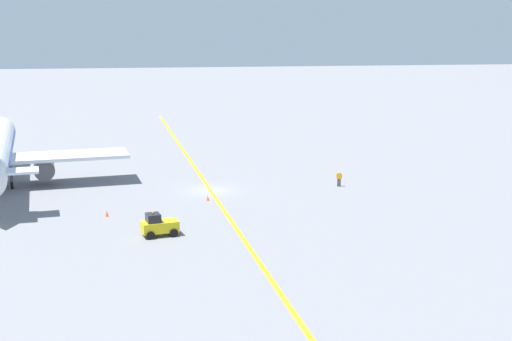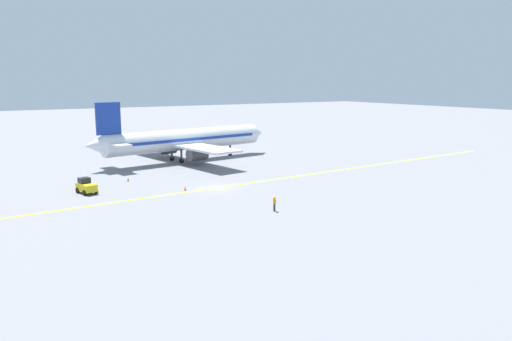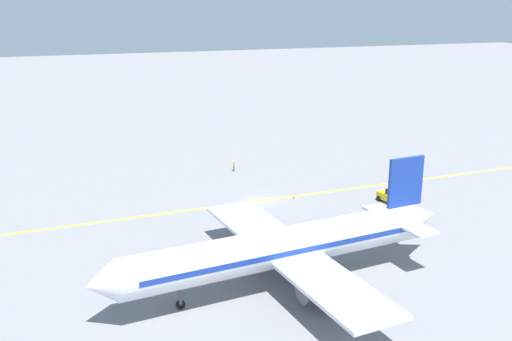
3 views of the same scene
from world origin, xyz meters
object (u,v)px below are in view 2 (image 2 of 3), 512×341
object	(u,v)px
traffic_cone_mid_apron	(185,188)
airplane_at_gate	(184,140)
ground_crew_worker	(274,203)
baggage_tug_white	(86,186)
traffic_cone_near_nose	(128,180)

from	to	relation	value
traffic_cone_mid_apron	airplane_at_gate	bearing A→B (deg)	156.72
ground_crew_worker	traffic_cone_mid_apron	xyz separation A→B (m)	(-14.54, -4.07, -0.63)
ground_crew_worker	traffic_cone_mid_apron	world-z (taller)	ground_crew_worker
baggage_tug_white	ground_crew_worker	bearing A→B (deg)	37.98
ground_crew_worker	traffic_cone_near_nose	xyz separation A→B (m)	(-24.16, -8.51, -0.63)
airplane_at_gate	ground_crew_worker	distance (m)	37.04
traffic_cone_near_nose	baggage_tug_white	bearing A→B (deg)	-55.58
ground_crew_worker	traffic_cone_near_nose	world-z (taller)	ground_crew_worker
airplane_at_gate	baggage_tug_white	bearing A→B (deg)	-50.53
airplane_at_gate	traffic_cone_mid_apron	bearing A→B (deg)	-23.28
airplane_at_gate	traffic_cone_mid_apron	xyz separation A→B (m)	(21.99, -9.46, -3.43)
airplane_at_gate	baggage_tug_white	xyz separation A→B (m)	(16.99, -20.64, -2.81)
traffic_cone_near_nose	traffic_cone_mid_apron	bearing A→B (deg)	24.74
airplane_at_gate	traffic_cone_mid_apron	distance (m)	24.19
baggage_tug_white	traffic_cone_mid_apron	size ratio (longest dim) A/B	5.91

